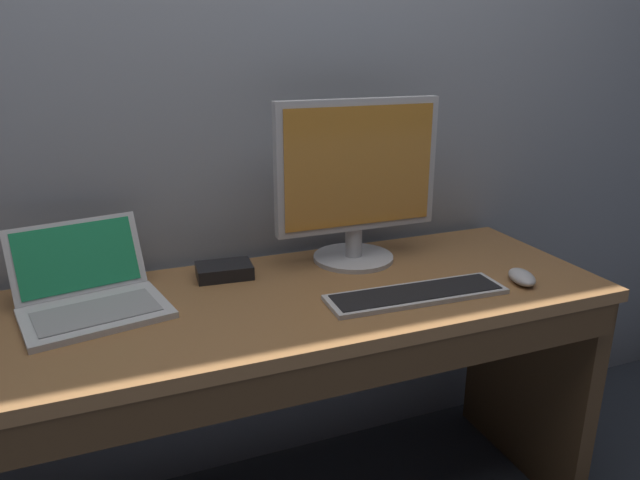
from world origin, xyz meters
name	(u,v)px	position (x,y,z in m)	size (l,w,h in m)	color
desk	(281,372)	(0.00, -0.01, 0.54)	(1.78, 0.61, 0.76)	olive
laptop_silver	(91,299)	(-0.45, 0.08, 0.80)	(0.38, 0.37, 0.19)	silver
external_monitor	(357,178)	(0.30, 0.16, 1.02)	(0.49, 0.24, 0.48)	#B7B7BC
wired_keyboard	(416,294)	(0.34, -0.14, 0.77)	(0.48, 0.15, 0.01)	#BCBCC1
computer_mouse	(522,277)	(0.65, -0.16, 0.78)	(0.06, 0.11, 0.03)	#B7B7BC
external_drive_box	(224,271)	(-0.10, 0.18, 0.78)	(0.15, 0.10, 0.04)	black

